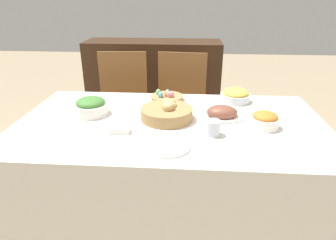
{
  "coord_description": "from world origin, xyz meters",
  "views": [
    {
      "loc": [
        0.1,
        -1.6,
        1.44
      ],
      "look_at": [
        -0.01,
        -0.08,
        0.78
      ],
      "focal_mm": 32.0,
      "sensor_mm": 36.0,
      "label": 1
    }
  ],
  "objects_px": {
    "ham_platter": "(222,113)",
    "drinking_cup": "(213,128)",
    "sideboard": "(154,85)",
    "egg_basket": "(167,97)",
    "butter_dish": "(120,130)",
    "chair_far_center": "(180,108)",
    "dinner_plate": "(167,146)",
    "spoon": "(203,147)",
    "fork": "(138,145)",
    "carrot_bowl": "(265,120)",
    "green_salad_bowl": "(91,106)",
    "knife": "(197,147)",
    "bread_basket": "(167,112)",
    "chair_far_left": "(123,106)",
    "pineapple_bowl": "(235,95)"
  },
  "relations": [
    {
      "from": "dinner_plate",
      "to": "spoon",
      "type": "relative_size",
      "value": 1.49
    },
    {
      "from": "bread_basket",
      "to": "ham_platter",
      "type": "relative_size",
      "value": 1.09
    },
    {
      "from": "pineapple_bowl",
      "to": "knife",
      "type": "xyz_separation_m",
      "value": [
        -0.27,
        -0.69,
        -0.04
      ]
    },
    {
      "from": "chair_far_left",
      "to": "egg_basket",
      "type": "height_order",
      "value": "chair_far_left"
    },
    {
      "from": "pineapple_bowl",
      "to": "fork",
      "type": "relative_size",
      "value": 1.27
    },
    {
      "from": "dinner_plate",
      "to": "drinking_cup",
      "type": "bearing_deg",
      "value": 32.71
    },
    {
      "from": "chair_far_left",
      "to": "spoon",
      "type": "height_order",
      "value": "chair_far_left"
    },
    {
      "from": "sideboard",
      "to": "ham_platter",
      "type": "distance_m",
      "value": 1.64
    },
    {
      "from": "egg_basket",
      "to": "knife",
      "type": "bearing_deg",
      "value": -73.62
    },
    {
      "from": "ham_platter",
      "to": "fork",
      "type": "bearing_deg",
      "value": -138.35
    },
    {
      "from": "chair_far_left",
      "to": "carrot_bowl",
      "type": "xyz_separation_m",
      "value": [
        1.0,
        -0.87,
        0.27
      ]
    },
    {
      "from": "chair_far_left",
      "to": "fork",
      "type": "relative_size",
      "value": 6.03
    },
    {
      "from": "chair_far_center",
      "to": "fork",
      "type": "height_order",
      "value": "chair_far_center"
    },
    {
      "from": "egg_basket",
      "to": "carrot_bowl",
      "type": "distance_m",
      "value": 0.71
    },
    {
      "from": "green_salad_bowl",
      "to": "knife",
      "type": "relative_size",
      "value": 1.28
    },
    {
      "from": "sideboard",
      "to": "egg_basket",
      "type": "height_order",
      "value": "sideboard"
    },
    {
      "from": "ham_platter",
      "to": "drinking_cup",
      "type": "xyz_separation_m",
      "value": [
        -0.07,
        -0.25,
        0.01
      ]
    },
    {
      "from": "chair_far_center",
      "to": "butter_dish",
      "type": "height_order",
      "value": "chair_far_center"
    },
    {
      "from": "ham_platter",
      "to": "drinking_cup",
      "type": "bearing_deg",
      "value": -106.01
    },
    {
      "from": "chair_far_center",
      "to": "spoon",
      "type": "distance_m",
      "value": 1.17
    },
    {
      "from": "sideboard",
      "to": "drinking_cup",
      "type": "relative_size",
      "value": 17.29
    },
    {
      "from": "green_salad_bowl",
      "to": "spoon",
      "type": "relative_size",
      "value": 1.28
    },
    {
      "from": "sideboard",
      "to": "ham_platter",
      "type": "xyz_separation_m",
      "value": [
        0.59,
        -1.5,
        0.29
      ]
    },
    {
      "from": "egg_basket",
      "to": "fork",
      "type": "bearing_deg",
      "value": -97.77
    },
    {
      "from": "fork",
      "to": "drinking_cup",
      "type": "bearing_deg",
      "value": 22.17
    },
    {
      "from": "carrot_bowl",
      "to": "dinner_plate",
      "type": "distance_m",
      "value": 0.59
    },
    {
      "from": "ham_platter",
      "to": "green_salad_bowl",
      "type": "bearing_deg",
      "value": -179.24
    },
    {
      "from": "sideboard",
      "to": "knife",
      "type": "bearing_deg",
      "value": -77.06
    },
    {
      "from": "drinking_cup",
      "to": "bread_basket",
      "type": "bearing_deg",
      "value": 142.33
    },
    {
      "from": "sideboard",
      "to": "butter_dish",
      "type": "xyz_separation_m",
      "value": [
        0.02,
        -1.75,
        0.28
      ]
    },
    {
      "from": "drinking_cup",
      "to": "carrot_bowl",
      "type": "bearing_deg",
      "value": 21.96
    },
    {
      "from": "ham_platter",
      "to": "spoon",
      "type": "height_order",
      "value": "ham_platter"
    },
    {
      "from": "drinking_cup",
      "to": "ham_platter",
      "type": "bearing_deg",
      "value": 73.99
    },
    {
      "from": "spoon",
      "to": "butter_dish",
      "type": "distance_m",
      "value": 0.46
    },
    {
      "from": "egg_basket",
      "to": "dinner_plate",
      "type": "xyz_separation_m",
      "value": [
        0.05,
        -0.67,
        -0.02
      ]
    },
    {
      "from": "butter_dish",
      "to": "carrot_bowl",
      "type": "bearing_deg",
      "value": 8.75
    },
    {
      "from": "pineapple_bowl",
      "to": "fork",
      "type": "height_order",
      "value": "pineapple_bowl"
    },
    {
      "from": "egg_basket",
      "to": "butter_dish",
      "type": "height_order",
      "value": "egg_basket"
    },
    {
      "from": "ham_platter",
      "to": "pineapple_bowl",
      "type": "xyz_separation_m",
      "value": [
        0.12,
        0.29,
        0.02
      ]
    },
    {
      "from": "chair_far_left",
      "to": "butter_dish",
      "type": "height_order",
      "value": "chair_far_left"
    },
    {
      "from": "chair_far_left",
      "to": "carrot_bowl",
      "type": "distance_m",
      "value": 1.36
    },
    {
      "from": "pineapple_bowl",
      "to": "carrot_bowl",
      "type": "bearing_deg",
      "value": -76.17
    },
    {
      "from": "bread_basket",
      "to": "ham_platter",
      "type": "bearing_deg",
      "value": 8.86
    },
    {
      "from": "knife",
      "to": "drinking_cup",
      "type": "distance_m",
      "value": 0.17
    },
    {
      "from": "fork",
      "to": "bread_basket",
      "type": "bearing_deg",
      "value": 71.93
    },
    {
      "from": "ham_platter",
      "to": "dinner_plate",
      "type": "relative_size",
      "value": 1.17
    },
    {
      "from": "ham_platter",
      "to": "knife",
      "type": "distance_m",
      "value": 0.43
    },
    {
      "from": "egg_basket",
      "to": "spoon",
      "type": "distance_m",
      "value": 0.71
    },
    {
      "from": "dinner_plate",
      "to": "spoon",
      "type": "distance_m",
      "value": 0.17
    },
    {
      "from": "ham_platter",
      "to": "carrot_bowl",
      "type": "relative_size",
      "value": 1.77
    }
  ]
}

